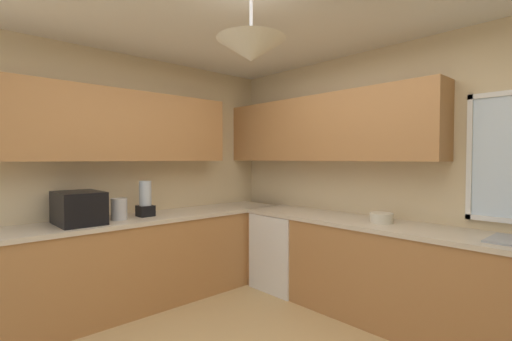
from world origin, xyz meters
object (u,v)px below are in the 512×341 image
at_px(dishwasher, 286,250).
at_px(bowl, 381,218).
at_px(kettle, 119,209).
at_px(blender_appliance, 145,200).
at_px(microwave, 79,208).

relative_size(dishwasher, bowl, 4.07).
bearing_deg(kettle, bowl, 43.41).
distance_m(kettle, blender_appliance, 0.28).
bearing_deg(blender_appliance, microwave, -90.00).
relative_size(dishwasher, kettle, 4.14).
distance_m(microwave, kettle, 0.36).
height_order(dishwasher, microwave, microwave).
height_order(dishwasher, blender_appliance, blender_appliance).
xyz_separation_m(kettle, bowl, (1.79, 1.69, -0.06)).
bearing_deg(kettle, dishwasher, 68.92).
bearing_deg(dishwasher, kettle, -111.08).
bearing_deg(microwave, bowl, 48.53).
xyz_separation_m(dishwasher, bowl, (1.15, 0.03, 0.51)).
bearing_deg(kettle, blender_appliance, 94.14).
relative_size(kettle, bowl, 0.98).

